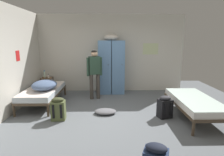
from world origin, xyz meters
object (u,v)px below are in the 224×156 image
Objects in this scene: clothes_pile_grey at (105,111)px; bed_left_rear at (43,92)px; backpack_olive at (58,109)px; locker_bank at (111,66)px; backpack_black at (165,107)px; lotion_bottle at (48,76)px; bed_right at (194,102)px; water_bottle at (44,74)px; shelf_unit at (47,84)px; bedding_heap at (44,85)px; person_traveler at (95,70)px.

bed_left_rear is at bearing 157.33° from clothes_pile_grey.
locker_bank is at bearing 60.18° from backpack_olive.
locker_bank is at bearing 84.46° from clothes_pile_grey.
backpack_olive is at bearing -178.14° from backpack_black.
lotion_bottle is at bearing 148.58° from backpack_black.
locker_bank is 2.15m from clothes_pile_grey.
bed_left_rear is at bearing 123.57° from backpack_olive.
backpack_olive is (0.91, -2.21, -0.37)m from lotion_bottle.
lotion_bottle is (-4.21, 2.12, 0.25)m from bed_right.
water_bottle is at bearing 105.75° from bed_left_rear.
locker_bank reaches higher than shelf_unit.
locker_bank reaches higher than clothes_pile_grey.
backpack_olive is (-2.57, -0.08, 0.00)m from backpack_black.
locker_bank reaches higher than water_bottle.
bed_right is at bearing -14.11° from bed_left_rear.
bedding_heap is at bearing 167.56° from bed_right.
locker_bank is 8.31× the size of water_bottle.
water_bottle is at bearing 159.23° from person_traveler.
locker_bank is 15.08× the size of lotion_bottle.
clothes_pile_grey is at bearing -42.52° from shelf_unit.
lotion_bottle is 0.25× the size of backpack_olive.
bed_right is 2.20× the size of bedding_heap.
shelf_unit reaches higher than backpack_olive.
bed_right is 3.00m from person_traveler.
bedding_heap is 1.93m from clothes_pile_grey.
locker_bank is 3.02m from bed_right.
water_bottle is at bearing 153.40° from bed_right.
shelf_unit reaches higher than bed_left_rear.
backpack_olive is 1.18m from clothes_pile_grey.
backpack_olive is (0.62, -0.95, -0.36)m from bedding_heap.
person_traveler is 2.85× the size of backpack_black.
bed_left_rear is at bearing -150.06° from locker_bank.
shelf_unit is 4.15× the size of lotion_bottle.
backpack_olive is (0.73, -1.10, -0.12)m from bed_left_rear.
bed_left_rear is 1.00× the size of bed_right.
backpack_black is at bearing -31.06° from water_bottle.
clothes_pile_grey is (-2.19, 0.24, -0.32)m from bed_right.
bed_right is at bearing 1.52° from backpack_olive.
bed_right is 1.21× the size of person_traveler.
person_traveler reaches higher than water_bottle.
shelf_unit is at bearing 148.61° from backpack_black.
backpack_black reaches higher than bed_right.
backpack_black reaches higher than clothes_pile_grey.
backpack_olive is (-0.76, -1.58, -0.68)m from person_traveler.
backpack_black and backpack_olive have the same top height.
bed_left_rear is 3.39× the size of clothes_pile_grey.
backpack_black is at bearing -31.42° from lotion_bottle.
lotion_bottle reaches higher than backpack_black.
bedding_heap is 1.57× the size of backpack_olive.
person_traveler is at bearing -128.27° from locker_bank.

